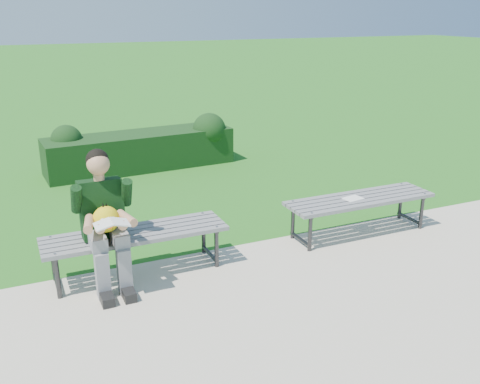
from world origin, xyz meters
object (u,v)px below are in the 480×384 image
hedge (143,148)px  bench_right (360,202)px  seated_boy (104,217)px  paper_sheet (353,198)px  bench_left (136,237)px

hedge → bench_right: (1.60, -3.83, 0.07)m
bench_right → seated_boy: size_ratio=1.37×
paper_sheet → bench_left: bearing=178.6°
bench_left → bench_right: same height
hedge → bench_left: (-1.04, -3.77, 0.07)m
seated_boy → paper_sheet: size_ratio=5.42×
hedge → paper_sheet: 4.12m
bench_right → seated_boy: (-2.93, -0.03, 0.30)m
paper_sheet → hedge: bearing=111.4°
hedge → seated_boy: (-1.34, -3.87, 0.37)m
hedge → bench_left: size_ratio=1.75×
hedge → seated_boy: 4.11m
bench_right → hedge: bearing=112.6°
bench_right → paper_sheet: (-0.10, -0.00, 0.06)m
bench_left → hedge: bearing=74.6°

